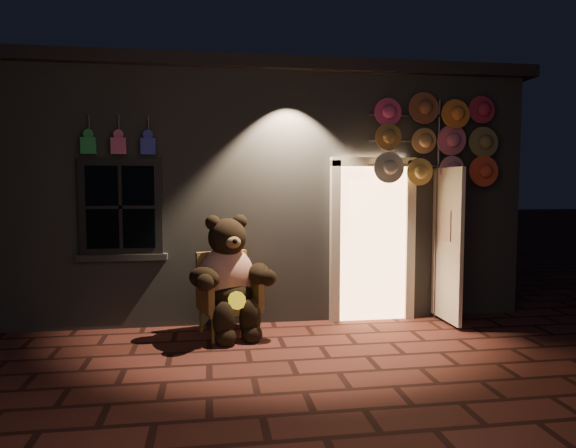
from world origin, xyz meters
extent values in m
plane|color=brown|center=(0.00, 0.00, 0.00)|extent=(60.00, 60.00, 0.00)
cube|color=slate|center=(0.00, 4.00, 1.65)|extent=(7.00, 5.00, 3.30)
cube|color=black|center=(0.00, 4.00, 3.38)|extent=(7.30, 5.30, 0.16)
cube|color=black|center=(-1.90, 1.46, 1.55)|extent=(1.00, 0.10, 1.20)
cube|color=black|center=(-1.90, 1.43, 1.55)|extent=(0.82, 0.06, 1.02)
cube|color=slate|center=(-1.90, 1.46, 0.92)|extent=(1.10, 0.14, 0.08)
cube|color=#FFB972|center=(1.35, 1.48, 1.05)|extent=(0.92, 0.10, 2.10)
cube|color=beige|center=(0.83, 1.44, 1.05)|extent=(0.12, 0.12, 2.20)
cube|color=beige|center=(1.87, 1.44, 1.05)|extent=(0.12, 0.12, 2.20)
cube|color=beige|center=(1.35, 1.44, 2.13)|extent=(1.16, 0.12, 0.12)
cube|color=beige|center=(2.25, 1.10, 1.05)|extent=(0.05, 0.80, 2.00)
cube|color=green|center=(-2.25, 1.38, 2.30)|extent=(0.18, 0.07, 0.20)
cylinder|color=#59595E|center=(-2.25, 1.44, 2.55)|extent=(0.02, 0.02, 0.25)
cube|color=#C65180|center=(-1.90, 1.38, 2.30)|extent=(0.18, 0.07, 0.20)
cylinder|color=#59595E|center=(-1.90, 1.44, 2.55)|extent=(0.02, 0.02, 0.25)
cube|color=#3036AB|center=(-1.55, 1.38, 2.30)|extent=(0.18, 0.07, 0.20)
cylinder|color=#59595E|center=(-1.55, 1.44, 2.55)|extent=(0.02, 0.02, 0.25)
cube|color=olive|center=(-0.59, 1.03, 0.34)|extent=(0.80, 0.76, 0.09)
cube|color=olive|center=(-0.67, 1.30, 0.67)|extent=(0.65, 0.26, 0.65)
cube|color=olive|center=(-0.88, 0.92, 0.53)|extent=(0.23, 0.56, 0.37)
cube|color=olive|center=(-0.29, 1.10, 0.53)|extent=(0.23, 0.56, 0.37)
cylinder|color=olive|center=(-0.78, 0.70, 0.15)|extent=(0.05, 0.05, 0.30)
cylinder|color=olive|center=(-0.25, 0.86, 0.15)|extent=(0.05, 0.05, 0.30)
cylinder|color=olive|center=(-0.93, 1.20, 0.15)|extent=(0.05, 0.05, 0.30)
cylinder|color=olive|center=(-0.40, 1.36, 0.15)|extent=(0.05, 0.05, 0.30)
ellipsoid|color=red|center=(-0.62, 1.08, 0.72)|extent=(0.81, 0.72, 0.72)
ellipsoid|color=black|center=(-0.60, 1.00, 0.51)|extent=(0.68, 0.62, 0.34)
sphere|color=black|center=(-0.61, 1.03, 1.19)|extent=(0.57, 0.57, 0.46)
sphere|color=black|center=(-0.78, 1.01, 1.38)|extent=(0.18, 0.18, 0.18)
sphere|color=black|center=(-0.45, 1.11, 1.38)|extent=(0.18, 0.18, 0.18)
ellipsoid|color=olive|center=(-0.55, 0.83, 1.15)|extent=(0.21, 0.17, 0.14)
ellipsoid|color=black|center=(-0.88, 0.77, 0.75)|extent=(0.49, 0.53, 0.26)
ellipsoid|color=black|center=(-0.23, 0.96, 0.75)|extent=(0.29, 0.49, 0.26)
ellipsoid|color=black|center=(-0.67, 0.67, 0.27)|extent=(0.26, 0.26, 0.44)
ellipsoid|color=black|center=(-0.36, 0.76, 0.27)|extent=(0.26, 0.26, 0.44)
sphere|color=black|center=(-0.65, 0.61, 0.09)|extent=(0.24, 0.24, 0.24)
sphere|color=black|center=(-0.34, 0.70, 0.09)|extent=(0.24, 0.24, 0.24)
cylinder|color=yellow|center=(-0.51, 0.71, 0.49)|extent=(0.24, 0.15, 0.21)
cylinder|color=#59595E|center=(2.23, 1.38, 1.48)|extent=(0.04, 0.04, 2.96)
cylinder|color=#59595E|center=(1.91, 1.36, 2.74)|extent=(1.31, 0.03, 0.03)
cylinder|color=#59595E|center=(1.91, 1.36, 2.41)|extent=(1.31, 0.03, 0.03)
cylinder|color=#59595E|center=(1.91, 1.36, 2.08)|extent=(1.31, 0.03, 0.03)
cylinder|color=#DB427D|center=(1.50, 1.30, 2.79)|extent=(0.37, 0.11, 0.38)
cylinder|color=brown|center=(1.94, 1.27, 2.79)|extent=(0.37, 0.11, 0.38)
cylinder|color=orange|center=(2.38, 1.24, 2.79)|extent=(0.37, 0.11, 0.38)
cylinder|color=#B22A43|center=(2.81, 1.30, 2.79)|extent=(0.37, 0.11, 0.38)
cylinder|color=#A07B3C|center=(1.50, 1.27, 2.41)|extent=(0.37, 0.11, 0.38)
cylinder|color=tan|center=(1.94, 1.24, 2.41)|extent=(0.37, 0.11, 0.38)
cylinder|color=#DF6D8B|center=(2.38, 1.30, 2.41)|extent=(0.37, 0.11, 0.38)
cylinder|color=olive|center=(2.81, 1.27, 2.41)|extent=(0.37, 0.11, 0.38)
cylinder|color=beige|center=(1.50, 1.24, 2.03)|extent=(0.37, 0.11, 0.38)
cylinder|color=tan|center=(1.94, 1.30, 2.03)|extent=(0.37, 0.11, 0.38)
cylinder|color=pink|center=(2.38, 1.27, 2.03)|extent=(0.37, 0.11, 0.38)
cylinder|color=#FB5130|center=(2.81, 1.24, 2.03)|extent=(0.37, 0.11, 0.38)
camera|label=1|loc=(-0.81, -5.16, 1.83)|focal=32.00mm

